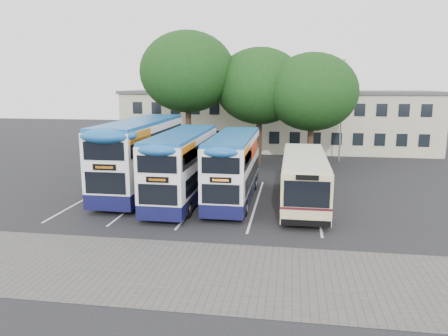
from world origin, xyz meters
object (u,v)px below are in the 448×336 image
Objects in this scene: bus_dd_left at (141,153)px; bus_dd_mid at (183,163)px; lamp_post at (342,105)px; tree_mid at (260,86)px; tree_left at (188,72)px; tree_right at (312,92)px; bus_dd_right at (234,164)px; bus_single at (304,176)px.

bus_dd_left is 1.12× the size of bus_dd_mid.
lamp_post is 7.57m from tree_mid.
tree_mid is (6.09, 1.13, -1.18)m from tree_left.
bus_dd_right is (-4.94, -11.26, -4.08)m from tree_right.
tree_mid is (-7.14, -1.86, 1.65)m from lamp_post.
tree_left is 10.61m from tree_right.
tree_mid is 13.96m from bus_dd_left.
lamp_post is at bearing 54.75° from bus_dd_mid.
tree_left reaches higher than tree_mid.
lamp_post is 18.71m from bus_dd_mid.
tree_mid is 1.05× the size of bus_dd_right.
lamp_post reaches higher than bus_single.
tree_right is 0.99× the size of bus_dd_right.
bus_dd_left is 10.51m from bus_single.
bus_dd_left is at bearing -93.62° from tree_left.
bus_dd_mid is at bearing -125.25° from lamp_post.
tree_mid is at bearing 10.47° from tree_left.
bus_dd_left is (-0.66, -10.37, -5.35)m from tree_left.
lamp_post is 0.81× the size of bus_dd_left.
tree_mid is at bearing 162.61° from tree_right.
bus_dd_left reaches higher than bus_dd_mid.
tree_right reaches higher than bus_single.
tree_left is 1.19× the size of bus_dd_right.
bus_dd_left is 1.14× the size of bus_single.
bus_single is (-3.51, -14.74, -3.42)m from lamp_post.
bus_dd_left is 1.17× the size of bus_dd_right.
tree_mid reaches higher than bus_single.
tree_right is at bearing 56.27° from bus_dd_mid.
tree_left is (-13.23, -2.98, 2.84)m from lamp_post.
tree_mid is 1.02× the size of bus_single.
tree_mid is at bearing 75.06° from bus_dd_mid.
bus_dd_left is (-11.14, -10.12, -3.71)m from tree_right.
tree_left is 6.30m from tree_mid.
tree_mid is 1.01× the size of bus_dd_mid.
bus_dd_right is at bearing 176.73° from bus_single.
tree_right is 0.85× the size of bus_dd_left.
tree_right is 0.96× the size of bus_single.
tree_right is at bearing -130.38° from lamp_post.
tree_mid is at bearing 87.51° from bus_dd_right.
tree_mid is 13.44m from bus_dd_right.
tree_left reaches higher than bus_single.
bus_dd_mid is 1.01× the size of bus_single.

